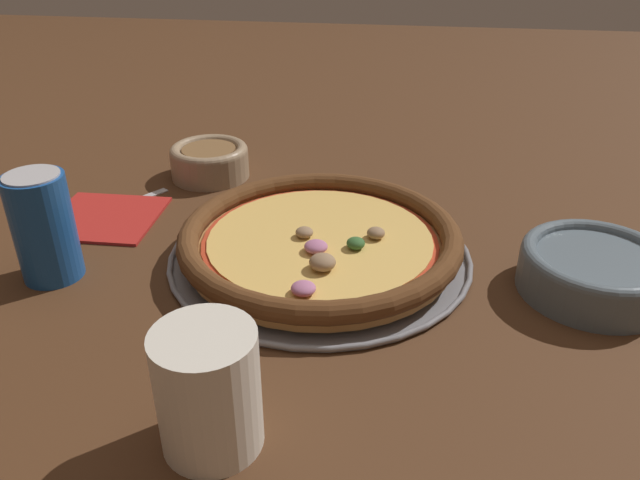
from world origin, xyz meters
The scene contains 9 objects.
ground_plane centered at (0.00, 0.00, 0.00)m, with size 3.00×3.00×0.00m, color #4C2D19.
pizza_tray centered at (0.00, 0.00, 0.00)m, with size 0.36×0.36×0.01m.
pizza centered at (0.00, 0.00, 0.03)m, with size 0.33×0.33×0.04m.
bowl_near centered at (0.30, -0.03, 0.03)m, with size 0.16×0.16×0.05m.
bowl_far centered at (-0.20, 0.22, 0.03)m, with size 0.12×0.12×0.05m.
drinking_cup centered at (-0.04, -0.29, 0.05)m, with size 0.08×0.08×0.10m.
napkin centered at (-0.30, 0.06, 0.00)m, with size 0.14×0.14×0.01m.
fork centered at (-0.30, 0.08, 0.00)m, with size 0.11×0.14×0.00m.
beverage_can centered at (-0.29, -0.08, 0.06)m, with size 0.07×0.07×0.12m.
Camera 1 is at (0.09, -0.63, 0.38)m, focal length 35.00 mm.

